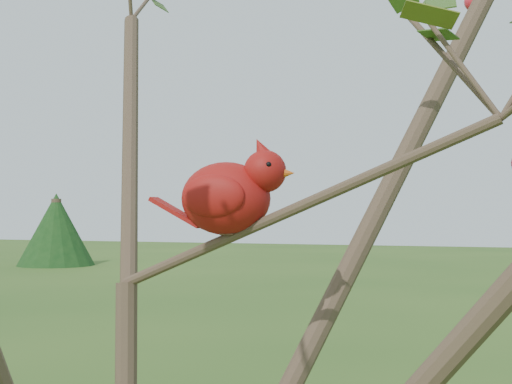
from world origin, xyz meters
TOP-DOWN VIEW (x-y plane):
  - crabapple_tree at (0.03, -0.02)m, footprint 2.35×2.05m
  - cardinal at (0.14, 0.08)m, footprint 0.24×0.12m
  - distant_trees at (0.44, 25.07)m, footprint 40.66×17.19m

SIDE VIEW (x-z plane):
  - distant_trees at x=0.44m, z-range -0.29..3.54m
  - cardinal at x=0.14m, z-range 2.01..2.18m
  - crabapple_tree at x=0.03m, z-range 0.65..3.60m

